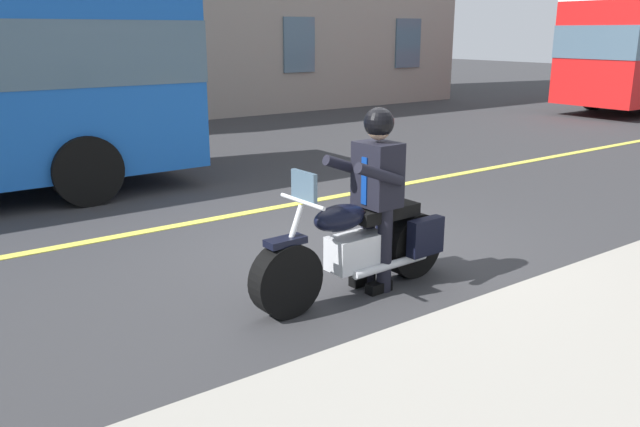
{
  "coord_description": "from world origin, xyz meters",
  "views": [
    {
      "loc": [
        4.2,
        5.41,
        2.4
      ],
      "look_at": [
        0.82,
        0.73,
        0.75
      ],
      "focal_mm": 35.98,
      "sensor_mm": 36.0,
      "label": 1
    }
  ],
  "objects": [
    {
      "name": "motorcycle_main",
      "position": [
        0.57,
        1.03,
        0.45
      ],
      "size": [
        2.22,
        0.64,
        1.26
      ],
      "color": "black",
      "rests_on": "ground_plane"
    },
    {
      "name": "lane_center_stripe",
      "position": [
        0.0,
        -2.0,
        0.01
      ],
      "size": [
        60.0,
        0.16,
        0.01
      ],
      "primitive_type": "cube",
      "color": "#E5DB4C",
      "rests_on": "ground_plane"
    },
    {
      "name": "ground_plane",
      "position": [
        0.0,
        0.0,
        0.0
      ],
      "size": [
        80.0,
        80.0,
        0.0
      ],
      "primitive_type": "plane",
      "color": "#333335"
    },
    {
      "name": "rider_main",
      "position": [
        0.38,
        1.02,
        1.04
      ],
      "size": [
        0.63,
        0.56,
        1.74
      ],
      "color": "black",
      "rests_on": "ground_plane"
    }
  ]
}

